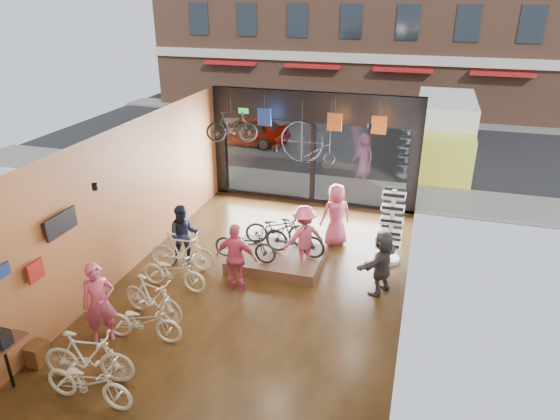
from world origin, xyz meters
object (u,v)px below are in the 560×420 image
at_px(floor_bike_2, 143,321).
at_px(hung_bike, 231,127).
at_px(floor_bike_5, 182,251).
at_px(customer_2, 236,258).
at_px(floor_bike_1, 88,357).
at_px(floor_bike_4, 174,272).
at_px(sunglasses_rack, 391,226).
at_px(customer_4, 336,215).
at_px(display_bike_left, 245,244).
at_px(display_platform, 277,259).
at_px(penny_farthing, 311,144).
at_px(street_car, 247,130).
at_px(customer_1, 184,236).
at_px(floor_bike_0, 88,382).
at_px(floor_bike_3, 153,298).
at_px(customer_0, 99,303).
at_px(box_truck, 443,136).
at_px(customer_5, 382,262).
at_px(display_bike_right, 278,228).
at_px(display_bike_mid, 295,238).
at_px(customer_3, 304,237).

distance_m(floor_bike_2, hung_bike, 7.02).
relative_size(floor_bike_5, customer_2, 1.00).
height_order(floor_bike_1, floor_bike_4, floor_bike_1).
bearing_deg(customer_2, sunglasses_rack, -145.17).
bearing_deg(customer_4, floor_bike_1, 31.10).
bearing_deg(display_bike_left, hung_bike, 27.43).
relative_size(display_platform, penny_farthing, 1.46).
bearing_deg(street_car, customer_4, 33.77).
height_order(customer_1, sunglasses_rack, sunglasses_rack).
xyz_separation_m(floor_bike_0, floor_bike_3, (-0.20, 2.59, 0.05)).
bearing_deg(floor_bike_2, penny_farthing, -20.97).
relative_size(floor_bike_5, penny_farthing, 1.07).
distance_m(floor_bike_4, customer_0, 2.31).
height_order(box_truck, customer_2, box_truck).
bearing_deg(floor_bike_1, box_truck, -32.33).
height_order(floor_bike_0, customer_4, customer_4).
xyz_separation_m(display_platform, customer_5, (2.79, -0.59, 0.67)).
xyz_separation_m(floor_bike_2, customer_5, (4.55, 3.24, 0.37)).
relative_size(floor_bike_4, display_platform, 0.72).
height_order(display_bike_right, customer_2, customer_2).
distance_m(display_bike_right, customer_2, 2.08).
distance_m(street_car, display_platform, 11.53).
relative_size(floor_bike_3, display_bike_left, 0.99).
bearing_deg(floor_bike_4, customer_1, 15.72).
distance_m(customer_4, sunglasses_rack, 1.69).
bearing_deg(floor_bike_4, display_bike_mid, -49.39).
xyz_separation_m(display_bike_right, customer_2, (-0.44, -2.03, 0.10)).
relative_size(floor_bike_0, customer_4, 0.96).
xyz_separation_m(floor_bike_3, floor_bike_5, (-0.33, 2.10, 0.02)).
relative_size(customer_2, penny_farthing, 1.07).
bearing_deg(floor_bike_0, display_bike_left, -10.85).
relative_size(box_truck, display_platform, 2.86).
distance_m(floor_bike_1, display_bike_mid, 5.87).
xyz_separation_m(display_bike_right, sunglasses_rack, (3.00, 0.44, 0.26)).
distance_m(customer_1, customer_5, 5.14).
distance_m(box_truck, customer_2, 11.97).
distance_m(floor_bike_3, customer_3, 4.13).
distance_m(display_bike_right, customer_5, 3.16).
relative_size(floor_bike_1, floor_bike_3, 1.06).
xyz_separation_m(box_truck, floor_bike_2, (-5.91, -13.35, -0.91)).
distance_m(display_bike_left, customer_4, 2.90).
bearing_deg(hung_bike, penny_farthing, -98.82).
xyz_separation_m(floor_bike_5, customer_5, (5.08, 0.38, 0.29)).
bearing_deg(customer_0, floor_bike_3, 19.94).
xyz_separation_m(customer_1, hung_bike, (0.07, 3.41, 2.08)).
height_order(floor_bike_3, display_bike_right, display_bike_right).
distance_m(display_bike_right, customer_4, 1.76).
bearing_deg(floor_bike_1, display_bike_mid, -35.16).
bearing_deg(sunglasses_rack, box_truck, 67.74).
distance_m(customer_2, customer_3, 2.00).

